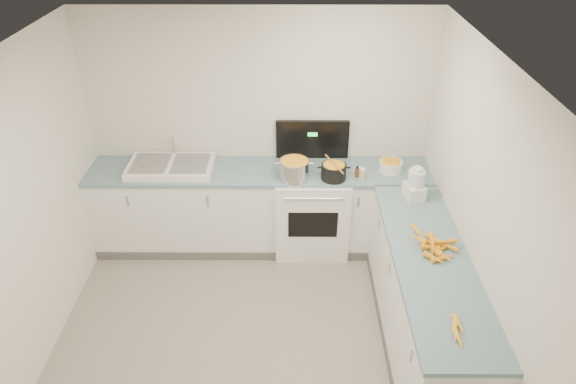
{
  "coord_description": "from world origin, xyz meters",
  "views": [
    {
      "loc": [
        0.32,
        -2.85,
        3.55
      ],
      "look_at": [
        0.3,
        1.1,
        1.05
      ],
      "focal_mm": 32.0,
      "sensor_mm": 36.0,
      "label": 1
    }
  ],
  "objects_px": {
    "stove": "(312,208)",
    "food_processor": "(415,185)",
    "sink": "(171,166)",
    "black_pot": "(334,173)",
    "spice_jar": "(362,174)",
    "extract_bottle": "(357,173)",
    "steel_pot": "(294,170)",
    "mixing_bowl": "(391,166)"
  },
  "relations": [
    {
      "from": "stove",
      "to": "spice_jar",
      "type": "xyz_separation_m",
      "value": [
        0.49,
        -0.15,
        0.51
      ]
    },
    {
      "from": "stove",
      "to": "sink",
      "type": "xyz_separation_m",
      "value": [
        -1.45,
        0.02,
        0.5
      ]
    },
    {
      "from": "black_pot",
      "to": "stove",
      "type": "bearing_deg",
      "value": 141.6
    },
    {
      "from": "stove",
      "to": "extract_bottle",
      "type": "distance_m",
      "value": 0.68
    },
    {
      "from": "food_processor",
      "to": "extract_bottle",
      "type": "bearing_deg",
      "value": 141.2
    },
    {
      "from": "food_processor",
      "to": "steel_pot",
      "type": "bearing_deg",
      "value": 162.21
    },
    {
      "from": "sink",
      "to": "food_processor",
      "type": "distance_m",
      "value": 2.43
    },
    {
      "from": "food_processor",
      "to": "stove",
      "type": "bearing_deg",
      "value": 150.91
    },
    {
      "from": "stove",
      "to": "food_processor",
      "type": "height_order",
      "value": "stove"
    },
    {
      "from": "sink",
      "to": "extract_bottle",
      "type": "xyz_separation_m",
      "value": [
        1.88,
        -0.14,
        0.01
      ]
    },
    {
      "from": "sink",
      "to": "mixing_bowl",
      "type": "distance_m",
      "value": 2.24
    },
    {
      "from": "sink",
      "to": "mixing_bowl",
      "type": "bearing_deg",
      "value": -0.33
    },
    {
      "from": "sink",
      "to": "stove",
      "type": "bearing_deg",
      "value": -0.62
    },
    {
      "from": "food_processor",
      "to": "black_pot",
      "type": "bearing_deg",
      "value": 153.82
    },
    {
      "from": "steel_pot",
      "to": "food_processor",
      "type": "bearing_deg",
      "value": -17.79
    },
    {
      "from": "sink",
      "to": "steel_pot",
      "type": "relative_size",
      "value": 2.88
    },
    {
      "from": "sink",
      "to": "steel_pot",
      "type": "bearing_deg",
      "value": -7.72
    },
    {
      "from": "sink",
      "to": "extract_bottle",
      "type": "distance_m",
      "value": 1.89
    },
    {
      "from": "stove",
      "to": "spice_jar",
      "type": "relative_size",
      "value": 14.45
    },
    {
      "from": "stove",
      "to": "food_processor",
      "type": "relative_size",
      "value": 4.15
    },
    {
      "from": "mixing_bowl",
      "to": "food_processor",
      "type": "distance_m",
      "value": 0.54
    },
    {
      "from": "extract_bottle",
      "to": "mixing_bowl",
      "type": "bearing_deg",
      "value": 19.05
    },
    {
      "from": "spice_jar",
      "to": "black_pot",
      "type": "bearing_deg",
      "value": -178.42
    },
    {
      "from": "sink",
      "to": "spice_jar",
      "type": "height_order",
      "value": "sink"
    },
    {
      "from": "sink",
      "to": "mixing_bowl",
      "type": "height_order",
      "value": "sink"
    },
    {
      "from": "sink",
      "to": "extract_bottle",
      "type": "height_order",
      "value": "sink"
    },
    {
      "from": "sink",
      "to": "black_pot",
      "type": "bearing_deg",
      "value": -5.98
    },
    {
      "from": "sink",
      "to": "food_processor",
      "type": "bearing_deg",
      "value": -12.55
    },
    {
      "from": "black_pot",
      "to": "extract_bottle",
      "type": "xyz_separation_m",
      "value": [
        0.23,
        0.04,
        -0.02
      ]
    },
    {
      "from": "sink",
      "to": "food_processor",
      "type": "height_order",
      "value": "food_processor"
    },
    {
      "from": "steel_pot",
      "to": "spice_jar",
      "type": "height_order",
      "value": "steel_pot"
    },
    {
      "from": "sink",
      "to": "mixing_bowl",
      "type": "xyz_separation_m",
      "value": [
        2.24,
        -0.01,
        0.02
      ]
    },
    {
      "from": "black_pot",
      "to": "sink",
      "type": "bearing_deg",
      "value": 174.02
    },
    {
      "from": "black_pot",
      "to": "spice_jar",
      "type": "xyz_separation_m",
      "value": [
        0.29,
        0.01,
        -0.02
      ]
    },
    {
      "from": "extract_bottle",
      "to": "spice_jar",
      "type": "relative_size",
      "value": 1.02
    },
    {
      "from": "extract_bottle",
      "to": "sink",
      "type": "bearing_deg",
      "value": 175.87
    },
    {
      "from": "extract_bottle",
      "to": "steel_pot",
      "type": "bearing_deg",
      "value": -176.85
    },
    {
      "from": "mixing_bowl",
      "to": "spice_jar",
      "type": "distance_m",
      "value": 0.34
    },
    {
      "from": "extract_bottle",
      "to": "food_processor",
      "type": "relative_size",
      "value": 0.29
    },
    {
      "from": "spice_jar",
      "to": "food_processor",
      "type": "relative_size",
      "value": 0.29
    },
    {
      "from": "black_pot",
      "to": "food_processor",
      "type": "height_order",
      "value": "food_processor"
    },
    {
      "from": "steel_pot",
      "to": "mixing_bowl",
      "type": "bearing_deg",
      "value": 9.11
    }
  ]
}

